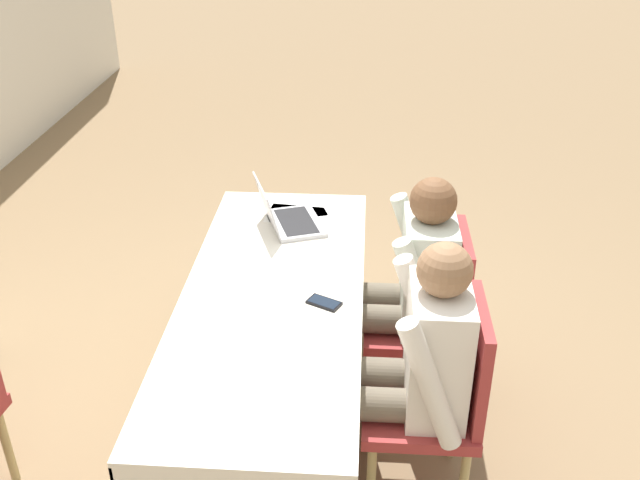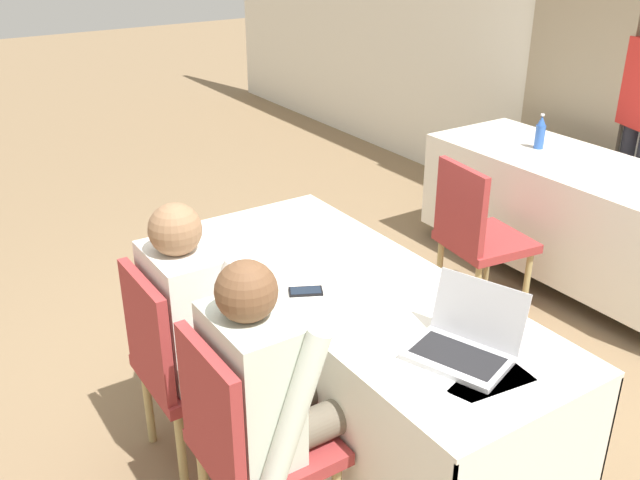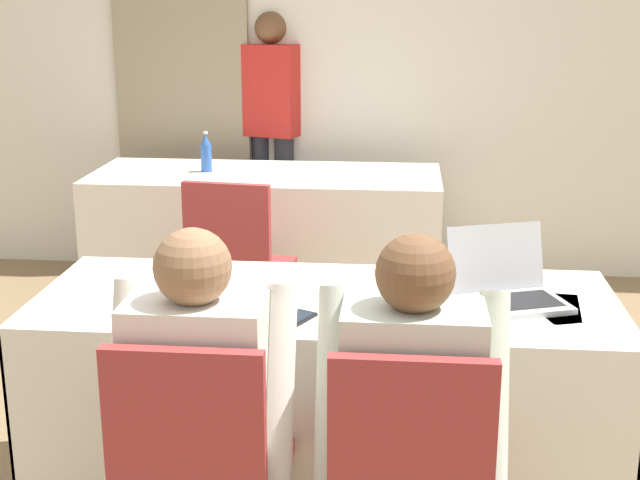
# 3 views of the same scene
# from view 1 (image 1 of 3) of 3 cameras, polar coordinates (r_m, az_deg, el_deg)

# --- Properties ---
(ground_plane) EXTENTS (24.00, 24.00, 0.00)m
(ground_plane) POSITION_cam_1_polar(r_m,az_deg,el_deg) (3.38, -3.41, -14.90)
(ground_plane) COLOR #846B4C
(conference_table_near) EXTENTS (1.90, 0.74, 0.75)m
(conference_table_near) POSITION_cam_1_polar(r_m,az_deg,el_deg) (3.02, -3.72, -7.11)
(conference_table_near) COLOR white
(conference_table_near) RESTS_ON ground_plane
(laptop) EXTENTS (0.41, 0.38, 0.23)m
(laptop) POSITION_cam_1_polar(r_m,az_deg,el_deg) (3.40, -2.62, 1.81)
(laptop) COLOR #B7B7BC
(laptop) RESTS_ON conference_table_near
(cell_phone) EXTENTS (0.12, 0.15, 0.01)m
(cell_phone) POSITION_cam_1_polar(r_m,az_deg,el_deg) (2.84, 0.33, -5.03)
(cell_phone) COLOR black
(cell_phone) RESTS_ON conference_table_near
(paper_beside_laptop) EXTENTS (0.30, 0.35, 0.00)m
(paper_beside_laptop) POSITION_cam_1_polar(r_m,az_deg,el_deg) (2.40, -4.84, -12.71)
(paper_beside_laptop) COLOR white
(paper_beside_laptop) RESTS_ON conference_table_near
(paper_centre_table) EXTENTS (0.24, 0.32, 0.00)m
(paper_centre_table) POSITION_cam_1_polar(r_m,az_deg,el_deg) (3.52, -1.83, 2.02)
(paper_centre_table) COLOR white
(paper_centre_table) RESTS_ON conference_table_near
(paper_left_edge) EXTENTS (0.29, 0.35, 0.00)m
(paper_left_edge) POSITION_cam_1_polar(r_m,az_deg,el_deg) (3.57, -2.03, 2.45)
(paper_left_edge) COLOR white
(paper_left_edge) RESTS_ON conference_table_near
(chair_near_left) EXTENTS (0.44, 0.44, 0.89)m
(chair_near_left) POSITION_cam_1_polar(r_m,az_deg,el_deg) (2.85, 9.54, -12.12)
(chair_near_left) COLOR tan
(chair_near_left) RESTS_ON ground_plane
(chair_near_right) EXTENTS (0.44, 0.44, 0.89)m
(chair_near_right) POSITION_cam_1_polar(r_m,az_deg,el_deg) (3.29, 8.77, -5.78)
(chair_near_right) COLOR tan
(chair_near_right) RESTS_ON ground_plane
(person_checkered_shirt) EXTENTS (0.50, 0.52, 1.15)m
(person_checkered_shirt) POSITION_cam_1_polar(r_m,az_deg,el_deg) (2.74, 7.64, -9.56)
(person_checkered_shirt) COLOR #665B4C
(person_checkered_shirt) RESTS_ON ground_plane
(person_white_shirt) EXTENTS (0.50, 0.52, 1.15)m
(person_white_shirt) POSITION_cam_1_polar(r_m,az_deg,el_deg) (3.19, 7.15, -3.36)
(person_white_shirt) COLOR #665B4C
(person_white_shirt) RESTS_ON ground_plane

